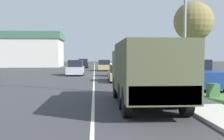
# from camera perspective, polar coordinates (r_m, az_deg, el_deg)

# --- Properties ---
(ground_plane) EXTENTS (180.00, 180.00, 0.00)m
(ground_plane) POSITION_cam_1_polar(r_m,az_deg,el_deg) (38.58, -3.62, -0.45)
(ground_plane) COLOR #38383A
(lane_centre_stripe) EXTENTS (0.12, 120.00, 0.00)m
(lane_centre_stripe) POSITION_cam_1_polar(r_m,az_deg,el_deg) (38.58, -3.62, -0.44)
(lane_centre_stripe) COLOR silver
(lane_centre_stripe) RESTS_ON ground
(sidewalk_right) EXTENTS (1.80, 120.00, 0.12)m
(sidewalk_right) POSITION_cam_1_polar(r_m,az_deg,el_deg) (38.83, 3.03, -0.34)
(sidewalk_right) COLOR beige
(sidewalk_right) RESTS_ON ground
(grass_strip_right) EXTENTS (7.00, 120.00, 0.02)m
(grass_strip_right) POSITION_cam_1_polar(r_m,az_deg,el_deg) (39.58, 9.37, -0.38)
(grass_strip_right) COLOR #4C7538
(grass_strip_right) RESTS_ON ground
(military_truck) EXTENTS (2.39, 6.97, 2.69)m
(military_truck) POSITION_cam_1_polar(r_m,az_deg,el_deg) (11.95, 6.86, -0.08)
(military_truck) COLOR #545B3D
(military_truck) RESTS_ON ground
(car_nearest_ahead) EXTENTS (1.85, 4.53, 1.41)m
(car_nearest_ahead) POSITION_cam_1_polar(r_m,az_deg,el_deg) (24.25, 1.51, -0.76)
(car_nearest_ahead) COLOR tan
(car_nearest_ahead) RESTS_ON ground
(car_second_ahead) EXTENTS (1.82, 4.48, 1.74)m
(car_second_ahead) POSITION_cam_1_polar(r_m,az_deg,el_deg) (32.46, -7.43, 0.31)
(car_second_ahead) COLOR #B7BABF
(car_second_ahead) RESTS_ON ground
(car_third_ahead) EXTENTS (1.91, 4.21, 1.65)m
(car_third_ahead) POSITION_cam_1_polar(r_m,az_deg,el_deg) (42.92, -1.59, 0.86)
(car_third_ahead) COLOR tan
(car_third_ahead) RESTS_ON ground
(car_fourth_ahead) EXTENTS (1.88, 4.30, 1.73)m
(car_fourth_ahead) POSITION_cam_1_polar(r_m,az_deg,el_deg) (54.12, -5.86, 1.26)
(car_fourth_ahead) COLOR black
(car_fourth_ahead) RESTS_ON ground
(pickup_truck) EXTENTS (1.93, 5.28, 1.89)m
(pickup_truck) POSITION_cam_1_polar(r_m,az_deg,el_deg) (19.76, 17.46, -0.96)
(pickup_truck) COLOR navy
(pickup_truck) RESTS_ON grass_strip_right
(lamp_post) EXTENTS (1.69, 0.24, 8.18)m
(lamp_post) POSITION_cam_1_polar(r_m,az_deg,el_deg) (15.31, 13.97, 13.16)
(lamp_post) COLOR gray
(lamp_post) RESTS_ON sidewalk_right
(tree_mid_right) EXTENTS (3.77, 3.77, 7.35)m
(tree_mid_right) POSITION_cam_1_polar(r_m,az_deg,el_deg) (28.18, 16.24, 9.42)
(tree_mid_right) COLOR brown
(tree_mid_right) RESTS_ON grass_strip_right
(utility_box) EXTENTS (0.55, 0.45, 0.70)m
(utility_box) POSITION_cam_1_polar(r_m,az_deg,el_deg) (15.49, 19.84, -3.89)
(utility_box) COLOR #3D7042
(utility_box) RESTS_ON grass_strip_right
(building_distant) EXTENTS (19.54, 9.50, 7.17)m
(building_distant) POSITION_cam_1_polar(r_m,az_deg,el_deg) (62.72, -18.87, 3.94)
(building_distant) COLOR beige
(building_distant) RESTS_ON ground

